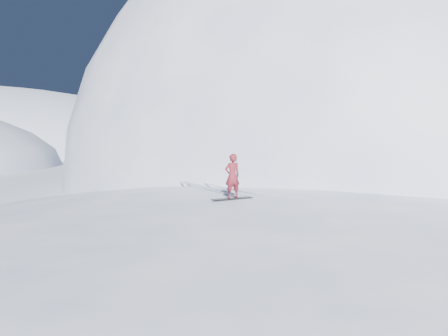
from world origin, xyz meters
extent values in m
plane|color=white|center=(0.00, 0.00, 0.00)|extent=(400.00, 400.00, 0.00)
ellipsoid|color=white|center=(1.00, 3.00, 0.00)|extent=(36.00, 28.00, 4.80)
ellipsoid|color=white|center=(22.00, 26.00, 0.00)|extent=(60.00, 56.00, 56.00)
ellipsoid|color=white|center=(10.00, 20.00, 0.00)|extent=(28.00, 24.00, 18.00)
ellipsoid|color=white|center=(-4.00, -2.00, 0.00)|extent=(6.00, 5.40, 0.80)
ellipsoid|color=white|center=(-2.00, 6.00, 0.00)|extent=(7.00, 6.30, 1.00)
ellipsoid|color=white|center=(7.00, 4.00, 0.00)|extent=(4.00, 3.60, 0.60)
cube|color=black|center=(-0.37, 2.50, 2.41)|extent=(1.67, 0.53, 0.03)
imported|color=maroon|center=(-0.37, 2.50, 3.27)|extent=(0.67, 0.48, 1.69)
cube|color=silver|center=(-0.54, 5.65, 2.42)|extent=(1.10, 5.92, 0.04)
cube|color=silver|center=(-0.23, 5.65, 2.42)|extent=(1.25, 5.89, 0.04)
cube|color=silver|center=(0.40, 5.65, 2.42)|extent=(1.38, 5.86, 0.04)
camera|label=1|loc=(-5.39, -11.63, 4.77)|focal=32.00mm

